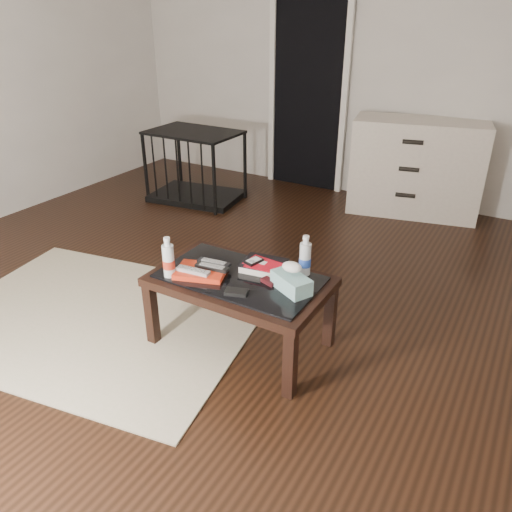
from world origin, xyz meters
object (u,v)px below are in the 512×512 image
Objects in this scene: textbook at (264,266)px; water_bottle_left at (168,257)px; pet_crate at (196,178)px; coffee_table at (240,286)px; water_bottle_right at (305,255)px; dresser at (416,168)px; tissue_box at (291,283)px.

water_bottle_left is (-0.42, -0.34, 0.10)m from textbook.
pet_crate reaches higher than textbook.
water_bottle_right is at bearing 35.16° from coffee_table.
dresser reaches higher than coffee_table.
coffee_table is at bearing -144.84° from water_bottle_right.
dresser is 5.12× the size of textbook.
tissue_box is at bearing -36.50° from textbook.
water_bottle_left is (1.40, -2.11, 0.35)m from pet_crate.
dresser reaches higher than textbook.
textbook is 1.05× the size of water_bottle_right.
textbook is at bearing 61.96° from coffee_table.
coffee_table is 2.60m from pet_crate.
dresser reaches higher than water_bottle_left.
water_bottle_right is at bearing 9.21° from textbook.
pet_crate is 4.12× the size of water_bottle_left.
water_bottle_right is at bearing 32.14° from water_bottle_left.
water_bottle_left is 0.77m from water_bottle_right.
textbook reaches higher than coffee_table.
water_bottle_right reaches higher than textbook.
water_bottle_right is (0.23, 0.07, 0.10)m from textbook.
water_bottle_left reaches higher than coffee_table.
pet_crate reaches higher than coffee_table.
dresser is at bearing 83.58° from coffee_table.
pet_crate is 2.56m from textbook.
dresser is at bearing 76.78° from textbook.
textbook is at bearing -107.38° from dresser.
dresser is 2.48m from water_bottle_right.
dresser is (0.30, 2.69, 0.05)m from coffee_table.
coffee_table is 4.20× the size of water_bottle_left.
tissue_box is (0.67, 0.21, -0.07)m from water_bottle_left.
coffee_table is 0.78× the size of dresser.
water_bottle_left reaches higher than tissue_box.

